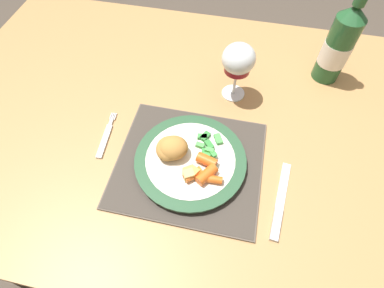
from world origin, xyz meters
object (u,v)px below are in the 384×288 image
at_px(table_knife, 279,207).
at_px(bottle, 339,45).
at_px(wine_glass, 238,61).
at_px(dinner_plate, 190,161).
at_px(fork, 106,138).
at_px(dining_table, 206,139).

bearing_deg(table_knife, bottle, 76.34).
bearing_deg(table_knife, wine_glass, 114.70).
height_order(dinner_plate, bottle, bottle).
height_order(dinner_plate, table_knife, dinner_plate).
xyz_separation_m(fork, bottle, (0.53, 0.34, 0.10)).
xyz_separation_m(dining_table, dinner_plate, (-0.01, -0.14, 0.10)).
bearing_deg(dining_table, fork, -155.07).
relative_size(dining_table, bottle, 5.11).
bearing_deg(wine_glass, table_knife, -65.30).
distance_m(fork, bottle, 0.63).
bearing_deg(dining_table, table_knife, -46.13).
height_order(fork, bottle, bottle).
relative_size(wine_glass, bottle, 0.55).
height_order(table_knife, wine_glass, wine_glass).
distance_m(dinner_plate, table_knife, 0.21).
relative_size(fork, wine_glass, 0.87).
distance_m(dining_table, bottle, 0.42).
xyz_separation_m(wine_glass, bottle, (0.24, 0.12, -0.01)).
xyz_separation_m(fork, table_knife, (0.42, -0.09, 0.00)).
distance_m(fork, table_knife, 0.43).
bearing_deg(dinner_plate, fork, 172.70).
bearing_deg(fork, bottle, 32.57).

